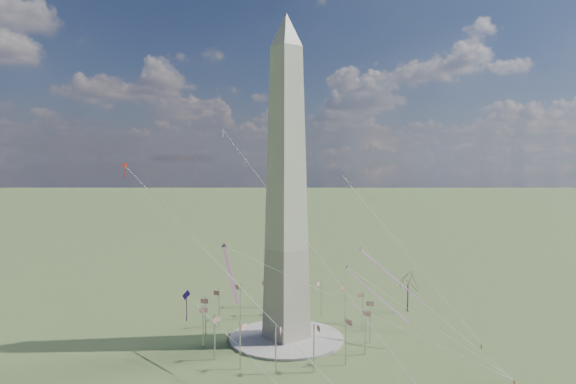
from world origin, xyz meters
TOP-DOWN VIEW (x-y plane):
  - ground at (0.00, 0.00)m, footprint 2000.00×2000.00m
  - plaza at (0.00, 0.00)m, footprint 36.00×36.00m
  - washington_monument at (0.00, 0.00)m, footprint 15.56×15.56m
  - flagpole_ring at (-0.00, -0.00)m, footprint 54.40×54.40m
  - tree_near at (53.69, -5.25)m, footprint 8.75×8.75m
  - person_east at (40.24, -42.93)m, footprint 0.66×0.52m
  - person_centre at (23.39, -61.75)m, footprint 0.93×0.53m
  - kite_delta_black at (41.25, 15.80)m, footprint 14.21×14.37m
  - kite_diamond_purple at (-31.65, 5.80)m, footprint 1.86×2.93m
  - kite_streamer_left at (24.09, -17.74)m, footprint 6.64×21.70m
  - kite_streamer_mid at (-21.47, -0.40)m, footprint 8.14×18.31m
  - kite_streamer_right at (31.55, -4.92)m, footprint 7.57×24.04m
  - kite_small_red at (-36.28, 37.61)m, footprint 1.75×1.57m
  - kite_small_white at (3.64, 42.67)m, footprint 1.35×2.01m

SIDE VIEW (x-z plane):
  - ground at x=0.00m, z-range 0.00..0.00m
  - plaza at x=0.00m, z-range 0.00..0.80m
  - person_centre at x=23.39m, z-range 0.00..1.49m
  - person_east at x=40.24m, z-range 0.00..1.58m
  - flagpole_ring at x=0.00m, z-range 0.77..13.77m
  - tree_near at x=53.69m, z-range 3.26..18.57m
  - kite_streamer_right at x=31.55m, z-range 4.64..21.46m
  - kite_diamond_purple at x=-31.65m, z-range 12.83..21.92m
  - kite_streamer_left at x=24.09m, z-range 15.04..30.19m
  - kite_streamer_mid at x=-21.47m, z-range 19.69..32.89m
  - washington_monument at x=0.00m, z-range -2.05..97.95m
  - kite_delta_black at x=41.25m, z-range 43.05..56.58m
  - kite_small_red at x=-36.28m, z-range 51.83..56.62m
  - kite_small_white at x=3.64m, z-range 65.00..69.31m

